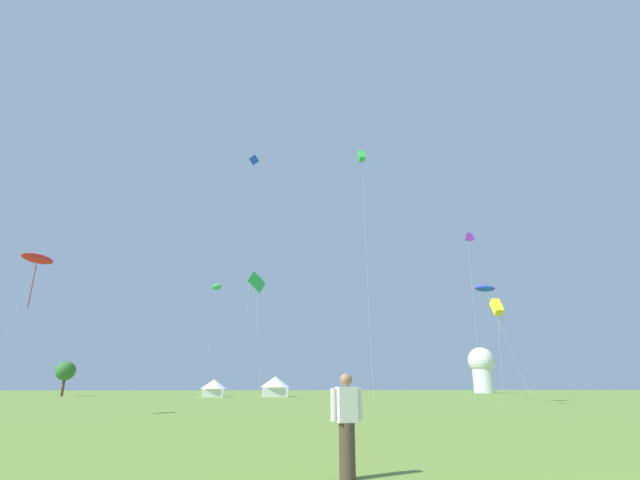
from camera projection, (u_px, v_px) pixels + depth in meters
kite_green_parafoil at (217, 287)px, 54.44m from camera, size 1.81×2.45×13.41m
kite_yellow_box at (497, 307)px, 49.34m from camera, size 2.19×2.89×10.79m
kite_red_parafoil at (37, 259)px, 25.67m from camera, size 1.68×2.67×8.80m
kite_blue_parafoil at (485, 289)px, 40.16m from camera, size 3.00×2.46×10.18m
kite_purple_delta at (468, 239)px, 66.66m from camera, size 2.12×2.61×23.16m
kite_green_box at (361, 157)px, 50.61m from camera, size 0.67×2.06×26.94m
kite_blue_diamond at (254, 171)px, 66.00m from camera, size 1.57×1.27×34.22m
kite_green_diamond at (257, 282)px, 53.83m from camera, size 2.25×2.42×14.83m
person_spectator at (347, 426)px, 7.89m from camera, size 0.57×0.29×1.73m
festival_tent_left at (214, 387)px, 68.18m from camera, size 3.94×3.94×2.56m
festival_tent_center at (275, 385)px, 69.64m from camera, size 4.64×4.64×3.02m
observatory_dome at (482, 367)px, 110.60m from camera, size 6.40×6.40×10.80m
tree_distant_left at (66, 371)px, 74.23m from camera, size 3.05×3.05×5.51m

